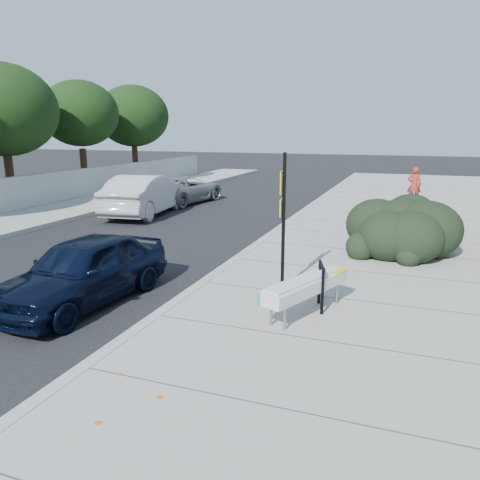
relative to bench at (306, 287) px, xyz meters
The scene contains 15 objects.
ground 2.77m from the bench, 158.15° to the right, with size 120.00×120.00×0.00m, color black.
sidewalk_near 5.09m from the bench, 52.20° to the left, with size 11.20×50.00×0.15m, color gray.
curb_near 4.75m from the bench, 122.00° to the left, with size 0.22×50.00×0.17m, color #9E9E99.
curb_far 11.25m from the bench, 159.15° to the left, with size 0.22×50.00×0.17m, color #9E9E99.
tree_far_d 17.36m from the bench, 151.93° to the left, with size 4.60×4.60×6.16m.
tree_far_e 20.16m from the bench, 139.09° to the left, with size 4.00×4.00×5.90m.
tree_far_f 23.69m from the bench, 129.80° to the left, with size 4.40×4.40×6.07m.
bench is the anchor object (origin of this frame).
bike_rack 0.39m from the bench, 59.27° to the left, with size 0.21×0.57×0.87m.
sign_post 1.79m from the bench, 122.96° to the left, with size 0.12×0.32×2.80m.
hedge 6.18m from the bench, 76.31° to the left, with size 2.14×4.28×1.61m, color black.
sedan_navy 4.38m from the bench, behind, with size 1.60×3.98×1.36m, color black.
wagon_silver 12.04m from the bench, 134.91° to the left, with size 1.74×4.98×1.64m, color silver.
suv_silver 14.64m from the bench, 125.48° to the left, with size 2.10×4.54×1.26m, color gray.
pedestrian 14.53m from the bench, 83.28° to the left, with size 0.60×0.39×1.64m, color maroon.
Camera 1 is at (4.13, -6.82, 3.39)m, focal length 35.00 mm.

